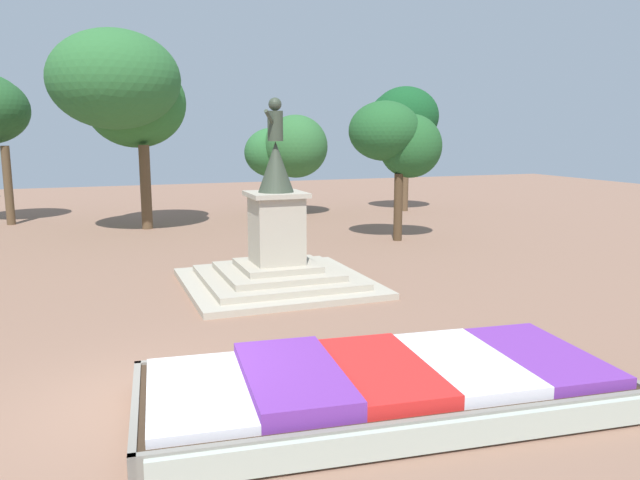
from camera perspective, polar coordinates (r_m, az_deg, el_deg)
name	(u,v)px	position (r m, az deg, el deg)	size (l,w,h in m)	color
ground_plane	(141,405)	(10.01, -16.05, -14.31)	(78.68, 78.68, 0.00)	#8C6651
flower_planter	(382,387)	(9.57, 5.68, -13.22)	(7.43, 3.84, 0.68)	#38281C
statue_monument	(277,254)	(16.37, -3.97, -1.25)	(4.75, 4.75, 4.87)	#B4AA96
park_tree_far_left	(402,119)	(32.05, 7.54, 10.93)	(3.45, 3.05, 6.22)	brown
park_tree_behind_statue	(396,138)	(23.37, 6.99, 9.21)	(3.49, 2.60, 5.13)	#4C3823
park_tree_far_right	(123,90)	(26.62, -17.53, 12.97)	(5.46, 6.16, 7.87)	brown
park_tree_mid_canopy	(287,149)	(30.32, -3.01, 8.30)	(3.80, 3.65, 4.79)	brown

